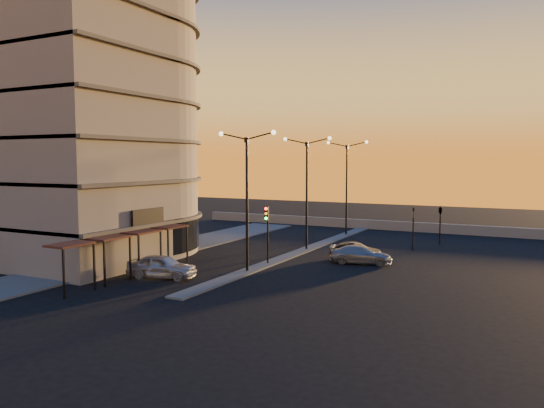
{
  "coord_description": "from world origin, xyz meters",
  "views": [
    {
      "loc": [
        17.69,
        -30.62,
        7.53
      ],
      "look_at": [
        -1.36,
        6.3,
        4.12
      ],
      "focal_mm": 35.0,
      "sensor_mm": 36.0,
      "label": 1
    }
  ],
  "objects_px": {
    "traffic_light_main": "(267,225)",
    "car_sedan": "(356,251)",
    "car_wagon": "(361,255)",
    "streetlamp_mid": "(307,184)",
    "car_hatchback": "(162,266)"
  },
  "relations": [
    {
      "from": "streetlamp_mid",
      "to": "traffic_light_main",
      "type": "relative_size",
      "value": 2.24
    },
    {
      "from": "traffic_light_main",
      "to": "car_hatchback",
      "type": "xyz_separation_m",
      "value": [
        -4.0,
        -6.9,
        -2.13
      ]
    },
    {
      "from": "car_hatchback",
      "to": "streetlamp_mid",
      "type": "bearing_deg",
      "value": -29.62
    },
    {
      "from": "streetlamp_mid",
      "to": "car_sedan",
      "type": "bearing_deg",
      "value": -22.53
    },
    {
      "from": "car_sedan",
      "to": "car_wagon",
      "type": "bearing_deg",
      "value": -157.13
    },
    {
      "from": "car_sedan",
      "to": "car_wagon",
      "type": "distance_m",
      "value": 1.69
    },
    {
      "from": "car_hatchback",
      "to": "car_wagon",
      "type": "distance_m",
      "value": 14.42
    },
    {
      "from": "car_hatchback",
      "to": "car_wagon",
      "type": "height_order",
      "value": "car_hatchback"
    },
    {
      "from": "streetlamp_mid",
      "to": "car_sedan",
      "type": "relative_size",
      "value": 2.51
    },
    {
      "from": "streetlamp_mid",
      "to": "traffic_light_main",
      "type": "bearing_deg",
      "value": -90.0
    },
    {
      "from": "traffic_light_main",
      "to": "car_sedan",
      "type": "xyz_separation_m",
      "value": [
        5.0,
        5.05,
        -2.26
      ]
    },
    {
      "from": "streetlamp_mid",
      "to": "car_wagon",
      "type": "distance_m",
      "value": 8.44
    },
    {
      "from": "traffic_light_main",
      "to": "car_wagon",
      "type": "relative_size",
      "value": 0.94
    },
    {
      "from": "car_wagon",
      "to": "streetlamp_mid",
      "type": "bearing_deg",
      "value": 45.29
    },
    {
      "from": "streetlamp_mid",
      "to": "car_wagon",
      "type": "relative_size",
      "value": 2.11
    }
  ]
}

